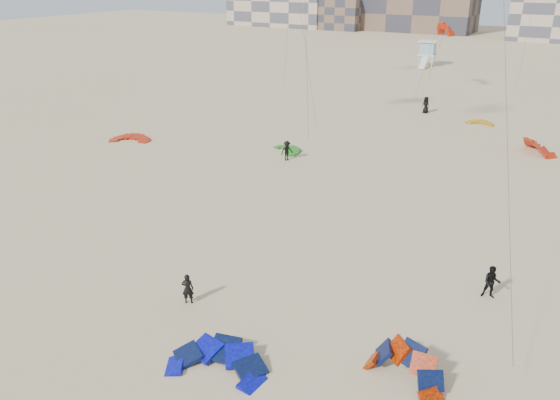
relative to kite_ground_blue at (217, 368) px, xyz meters
The scene contains 15 objects.
ground 4.77m from the kite_ground_blue, 142.58° to the left, with size 320.00×320.00×0.00m, color #D0B58B.
kite_ground_blue is the anchor object (origin of this frame).
kite_ground_orange 7.52m from the kite_ground_blue, 25.50° to the left, with size 3.33×2.49×2.26m, color #F83700, non-canonical shape.
kite_ground_red 34.60m from the kite_ground_blue, 140.17° to the left, with size 3.56×3.76×0.61m, color #C63A0C, non-canonical shape.
kite_ground_green 29.28m from the kite_ground_blue, 113.89° to the left, with size 2.83×3.00×0.44m, color #188219, non-canonical shape.
kite_ground_red_far 38.52m from the kite_ground_blue, 78.53° to the left, with size 3.78×3.37×2.07m, color #C63A0C, non-canonical shape.
kite_ground_yellow 45.22m from the kite_ground_blue, 88.68° to the left, with size 2.62×2.74×0.54m, color #CF8405, non-canonical shape.
kitesurfer_main 5.21m from the kite_ground_blue, 141.82° to the left, with size 0.58×0.38×1.58m, color black.
kitesurfer_b 14.04m from the kite_ground_blue, 52.44° to the left, with size 0.83×0.65×1.71m, color black.
kitesurfer_c 26.76m from the kite_ground_blue, 113.52° to the left, with size 1.10×0.63×1.70m, color black.
kitesurfer_e 47.48m from the kite_ground_blue, 96.52° to the left, with size 0.91×0.59×1.87m, color black.
kite_fly_red 60.34m from the kite_ground_blue, 96.95° to the left, with size 4.68×4.65×8.46m.
lifeguard_tower_far 81.43m from the kite_ground_blue, 100.61° to the left, with size 3.23×5.86×4.18m.
condo_west_a 152.17m from the kite_ground_blue, 119.04° to the left, with size 30.00×15.00×14.00m, color tan.
condo_fill_left 141.58m from the kite_ground_blue, 112.34° to the left, with size 12.00×10.00×8.00m, color brown.
Camera 1 is at (15.02, -16.99, 14.97)m, focal length 35.00 mm.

